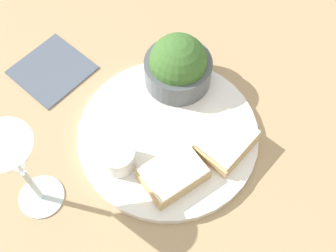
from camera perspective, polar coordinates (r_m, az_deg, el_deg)
name	(u,v)px	position (r m, az deg, el deg)	size (l,w,h in m)	color
ground_plane	(168,136)	(0.66, 0.00, -1.43)	(4.00, 4.00, 0.00)	tan
dinner_plate	(168,134)	(0.66, 0.00, -1.15)	(0.28, 0.28, 0.01)	white
salad_bowl	(178,66)	(0.68, 1.37, 8.15)	(0.11, 0.11, 0.09)	#4C5156
sauce_ramekin	(118,157)	(0.61, -6.76, -4.18)	(0.05, 0.05, 0.04)	white
cheese_toast_near	(173,173)	(0.61, 0.69, -6.41)	(0.10, 0.08, 0.03)	tan
cheese_toast_far	(227,142)	(0.64, 7.95, -2.12)	(0.10, 0.09, 0.03)	tan
wine_glass	(14,159)	(0.54, -20.14, -4.24)	(0.07, 0.07, 0.17)	silver
napkin	(52,69)	(0.76, -15.46, 7.40)	(0.15, 0.15, 0.01)	#4C5666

